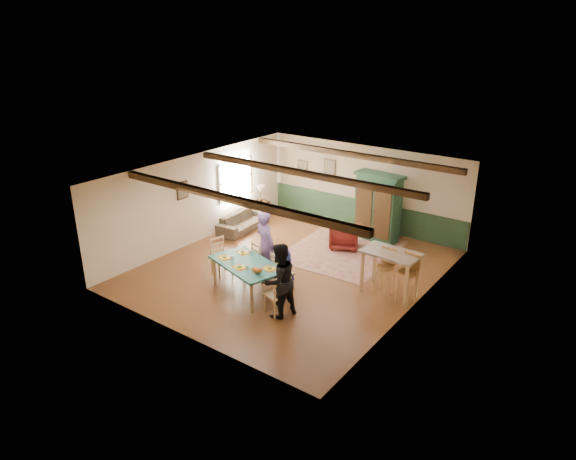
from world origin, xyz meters
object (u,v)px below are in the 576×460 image
Objects in this scene: person_child at (285,270)px; end_table at (261,210)px; dining_chair_far_left at (263,260)px; cat at (256,269)px; bar_stool_right at (406,279)px; sofa at (242,221)px; dining_chair_end_left at (222,257)px; armoire at (378,207)px; person_woman at (279,281)px; dining_table at (247,278)px; dining_chair_far_right at (283,272)px; person_man at (265,245)px; armchair at (344,236)px; counter_table at (390,273)px; bar_stool_left at (384,272)px; dining_chair_end_right at (276,294)px; table_lamp at (260,193)px.

person_child reaches higher than end_table.
dining_chair_far_left reaches higher than cat.
bar_stool_right reaches higher than person_child.
sofa is (-2.71, 2.31, -0.23)m from dining_chair_far_left.
bar_stool_right reaches higher than dining_chair_end_left.
armoire is (0.46, 5.26, 0.15)m from cat.
dining_table is at bearing -90.00° from person_woman.
dining_chair_far_left is at bearing -113.57° from person_woman.
dining_chair_far_right is 0.55× the size of person_man.
dining_chair_far_right is 0.09m from person_child.
armchair is 3.42m from bar_stool_right.
counter_table is at bearing 116.12° from armchair.
armoire is at bearing 121.94° from counter_table.
dining_chair_far_left is at bearing -156.46° from bar_stool_right.
dining_chair_far_right is at bearing -131.24° from sofa.
counter_table reaches higher than dining_chair_far_right.
person_man is 0.94m from person_child.
person_woman is at bearing -119.04° from bar_stool_left.
dining_chair_far_left is 2.64× the size of cat.
person_woman is 4.33m from armchair.
person_woman is at bearing 8.13° from cat.
sofa is (-2.90, 3.17, -0.12)m from dining_table.
armoire reaches higher than dining_chair_far_left.
end_table reaches higher than sofa.
dining_chair_end_left is at bearing -64.38° from end_table.
bar_stool_left reaches higher than sofa.
bar_stool_right reaches higher than dining_chair_end_right.
dining_table is at bearing -90.00° from dining_chair_end_left.
armchair is at bearing 82.48° from dining_table.
table_lamp reaches higher than dining_chair_end_left.
counter_table reaches higher than armchair.
table_lamp is at bearing -27.49° from person_child.
person_man is 4.20m from armoire.
person_man is 1.56× the size of bar_stool_left.
dining_table is 1.42× the size of counter_table.
person_man is 0.96× the size of sofa.
table_lamp is (-1.92, 4.00, 0.38)m from dining_chair_end_left.
dining_table is 1.89× the size of dining_chair_far_left.
end_table is at bearing -32.53° from person_man.
dining_chair_far_right is at bearing 66.54° from armchair.
bar_stool_left is at bearing -132.88° from person_child.
bar_stool_left is (1.47, 2.31, -0.29)m from person_woman.
end_table is (-2.93, 3.41, -0.62)m from person_man.
end_table is at bearing -27.49° from person_child.
armoire is (-0.19, 5.34, 0.54)m from dining_chair_end_right.
cat is at bearing -93.37° from dining_chair_end_left.
armoire is at bearing -70.34° from sofa.
person_man is 4.54m from end_table.
dining_chair_far_left is 3.25m from counter_table.
armchair is (0.51, 3.84, -0.02)m from dining_table.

